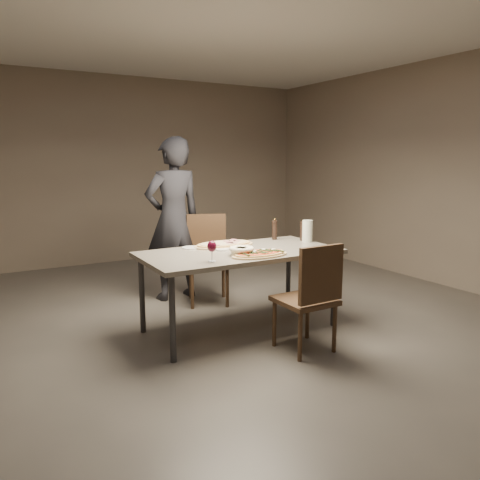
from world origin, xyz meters
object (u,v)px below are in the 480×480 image
ham_pizza (224,244)px  carafe (307,231)px  diner (173,219)px  chair_near (312,293)px  pepper_mill_left (275,230)px  zucchini_pizza (260,254)px  chair_far (207,253)px  dining_table (240,257)px  bread_basket (241,250)px

ham_pizza → carafe: bearing=-23.8°
ham_pizza → diner: bearing=88.1°
diner → chair_near: bearing=97.0°
carafe → diner: bearing=130.1°
carafe → chair_near: bearing=-125.7°
pepper_mill_left → diner: diner is taller
ham_pizza → pepper_mill_left: pepper_mill_left is taller
carafe → chair_near: carafe is taller
ham_pizza → pepper_mill_left: 0.63m
zucchini_pizza → carafe: 0.87m
zucchini_pizza → chair_far: 1.26m
carafe → chair_far: 1.17m
zucchini_pizza → ham_pizza: (-0.05, 0.56, -0.00)m
chair_far → carafe: bearing=149.8°
ham_pizza → chair_near: (0.24, -1.04, -0.25)m
dining_table → pepper_mill_left: bearing=28.9°
zucchini_pizza → carafe: bearing=29.6°
diner → bread_basket: bearing=88.4°
ham_pizza → pepper_mill_left: bearing=-4.8°
dining_table → zucchini_pizza: bearing=-82.7°
chair_near → pepper_mill_left: bearing=70.5°
dining_table → ham_pizza: (-0.02, 0.28, 0.07)m
bread_basket → chair_far: 1.20m
chair_far → diner: 0.54m
bread_basket → diner: (-0.05, 1.43, 0.11)m
carafe → chair_far: size_ratio=0.23×
ham_pizza → chair_far: bearing=67.7°
zucchini_pizza → pepper_mill_left: pepper_mill_left is taller
carafe → chair_near: 1.09m
carafe → dining_table: bearing=-175.1°
zucchini_pizza → diner: diner is taller
ham_pizza → pepper_mill_left: (0.62, 0.06, 0.09)m
chair_near → dining_table: bearing=106.2°
carafe → chair_far: bearing=128.2°
dining_table → carafe: carafe is taller
zucchini_pizza → chair_near: size_ratio=0.58×
dining_table → pepper_mill_left: (0.61, 0.34, 0.16)m
chair_near → chair_far: (-0.10, 1.72, 0.03)m
ham_pizza → diner: diner is taller
zucchini_pizza → bread_basket: 0.16m
zucchini_pizza → chair_near: 0.58m
carafe → bread_basket: bearing=-164.1°
zucchini_pizza → chair_far: (0.10, 1.24, -0.23)m
chair_near → diner: size_ratio=0.50×
zucchini_pizza → bread_basket: bread_basket is taller
chair_near → ham_pizza: bearing=102.7°
dining_table → bread_basket: size_ratio=8.28×
chair_far → chair_near: bearing=114.8°
dining_table → zucchini_pizza: zucchini_pizza is taller
bread_basket → zucchini_pizza: bearing=-33.5°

